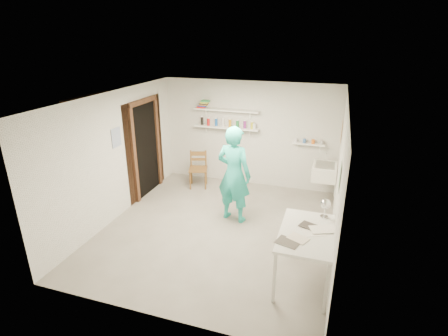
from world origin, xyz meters
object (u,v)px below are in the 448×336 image
(belfast_sink, at_px, (324,172))
(work_table, at_px, (304,256))
(man, at_px, (234,175))
(wooden_chair, at_px, (198,169))
(wall_clock, at_px, (235,155))
(desk_lamp, at_px, (325,204))

(belfast_sink, xyz_separation_m, work_table, (-0.11, -2.67, -0.29))
(man, bearing_deg, wooden_chair, -33.02)
(belfast_sink, height_order, wall_clock, wall_clock)
(wooden_chair, relative_size, work_table, 0.72)
(belfast_sink, distance_m, wooden_chair, 2.80)
(man, bearing_deg, belfast_sink, -129.68)
(man, bearing_deg, work_table, 147.79)
(work_table, bearing_deg, man, 135.82)
(belfast_sink, bearing_deg, work_table, -92.36)
(belfast_sink, relative_size, wooden_chair, 0.69)
(man, distance_m, wooden_chair, 1.78)
(desk_lamp, bearing_deg, work_table, -112.42)
(work_table, bearing_deg, wooden_chair, 135.45)
(man, distance_m, wall_clock, 0.38)
(wooden_chair, distance_m, work_table, 3.76)
(wall_clock, bearing_deg, desk_lamp, -21.98)
(belfast_sink, relative_size, desk_lamp, 3.95)
(man, xyz_separation_m, wooden_chair, (-1.21, 1.21, -0.49))
(wooden_chair, height_order, work_table, wooden_chair)
(wall_clock, bearing_deg, work_table, -35.36)
(belfast_sink, relative_size, work_table, 0.49)
(wall_clock, xyz_separation_m, work_table, (1.51, -1.64, -0.82))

